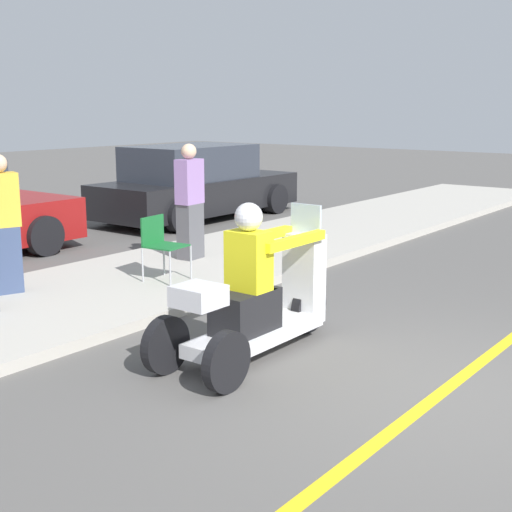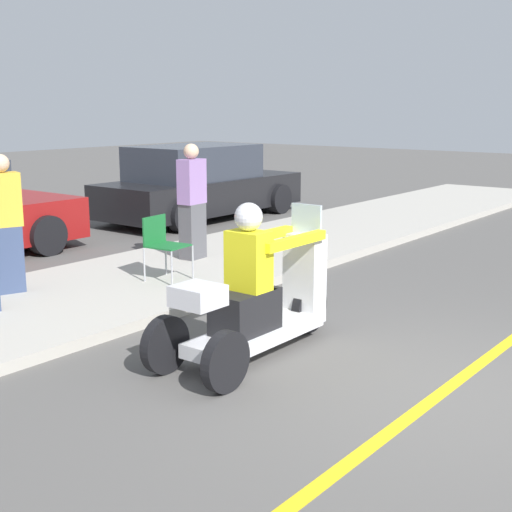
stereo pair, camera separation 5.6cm
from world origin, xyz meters
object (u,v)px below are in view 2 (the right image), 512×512
object	(u,v)px
motorcycle_trike	(257,301)
spectator_near_curb	(192,204)
folding_chair_set_back	(162,241)
parked_car_lot_far	(199,184)
spectator_mid_group	(5,227)

from	to	relation	value
motorcycle_trike	spectator_near_curb	distance (m)	3.93
folding_chair_set_back	parked_car_lot_far	bearing A→B (deg)	37.60
motorcycle_trike	parked_car_lot_far	bearing A→B (deg)	46.06
spectator_mid_group	spectator_near_curb	bearing A→B (deg)	-8.96
motorcycle_trike	spectator_near_curb	size ratio (longest dim) A/B	1.37
spectator_near_curb	parked_car_lot_far	world-z (taller)	spectator_near_curb
motorcycle_trike	spectator_mid_group	size ratio (longest dim) A/B	1.38
motorcycle_trike	spectator_near_curb	bearing A→B (deg)	51.83
motorcycle_trike	spectator_mid_group	bearing A→B (deg)	95.97
spectator_mid_group	parked_car_lot_far	world-z (taller)	spectator_mid_group
folding_chair_set_back	parked_car_lot_far	xyz separation A→B (m)	(4.60, 3.54, 0.10)
motorcycle_trike	spectator_mid_group	distance (m)	3.56
motorcycle_trike	spectator_near_curb	xyz separation A→B (m)	(2.42, 3.08, 0.40)
spectator_near_curb	folding_chair_set_back	distance (m)	1.35
folding_chair_set_back	spectator_mid_group	bearing A→B (deg)	147.63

